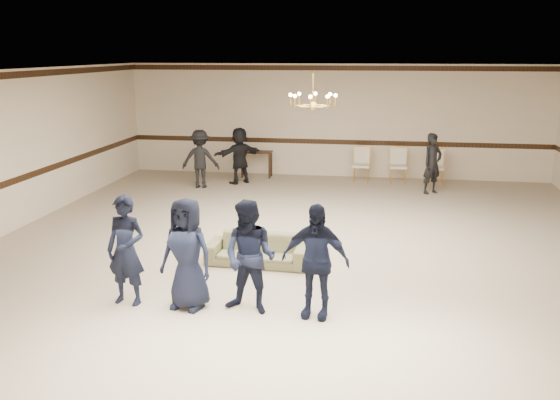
{
  "coord_description": "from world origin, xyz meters",
  "views": [
    {
      "loc": [
        1.23,
        -10.28,
        3.55
      ],
      "look_at": [
        -0.37,
        -0.5,
        1.09
      ],
      "focal_mm": 38.72,
      "sensor_mm": 36.0,
      "label": 1
    }
  ],
  "objects_px": {
    "chandelier": "(313,88)",
    "banquet_chair_mid": "(398,166)",
    "boy_d": "(315,261)",
    "boy_a": "(126,250)",
    "adult_right": "(432,164)",
    "banquet_chair_left": "(361,165)",
    "banquet_chair_right": "(436,167)",
    "settee": "(258,250)",
    "console_table": "(257,164)",
    "boy_b": "(187,254)",
    "adult_left": "(200,159)",
    "adult_mid": "(240,155)",
    "boy_c": "(250,257)"
  },
  "relations": [
    {
      "from": "adult_left",
      "to": "boy_b",
      "type": "bearing_deg",
      "value": 100.2
    },
    {
      "from": "chandelier",
      "to": "settee",
      "type": "relative_size",
      "value": 0.54
    },
    {
      "from": "banquet_chair_mid",
      "to": "adult_right",
      "type": "bearing_deg",
      "value": -55.22
    },
    {
      "from": "boy_a",
      "to": "adult_right",
      "type": "height_order",
      "value": "boy_a"
    },
    {
      "from": "adult_right",
      "to": "boy_d",
      "type": "bearing_deg",
      "value": -144.46
    },
    {
      "from": "boy_c",
      "to": "adult_left",
      "type": "height_order",
      "value": "boy_c"
    },
    {
      "from": "adult_left",
      "to": "banquet_chair_left",
      "type": "bearing_deg",
      "value": -166.66
    },
    {
      "from": "boy_b",
      "to": "settee",
      "type": "xyz_separation_m",
      "value": [
        0.62,
        1.92,
        -0.54
      ]
    },
    {
      "from": "boy_c",
      "to": "banquet_chair_mid",
      "type": "bearing_deg",
      "value": 88.68
    },
    {
      "from": "boy_b",
      "to": "banquet_chair_right",
      "type": "bearing_deg",
      "value": 77.92
    },
    {
      "from": "boy_b",
      "to": "chandelier",
      "type": "bearing_deg",
      "value": 82.42
    },
    {
      "from": "adult_mid",
      "to": "banquet_chair_right",
      "type": "distance_m",
      "value": 5.35
    },
    {
      "from": "boy_b",
      "to": "boy_d",
      "type": "xyz_separation_m",
      "value": [
        1.8,
        0.0,
        0.0
      ]
    },
    {
      "from": "adult_right",
      "to": "console_table",
      "type": "xyz_separation_m",
      "value": [
        -4.81,
        1.3,
        -0.39
      ]
    },
    {
      "from": "adult_right",
      "to": "adult_mid",
      "type": "bearing_deg",
      "value": 136.46
    },
    {
      "from": "adult_left",
      "to": "banquet_chair_left",
      "type": "height_order",
      "value": "adult_left"
    },
    {
      "from": "banquet_chair_mid",
      "to": "boy_b",
      "type": "bearing_deg",
      "value": -111.04
    },
    {
      "from": "settee",
      "to": "console_table",
      "type": "distance_m",
      "value": 7.33
    },
    {
      "from": "adult_left",
      "to": "adult_mid",
      "type": "height_order",
      "value": "same"
    },
    {
      "from": "chandelier",
      "to": "banquet_chair_mid",
      "type": "distance_m",
      "value": 6.08
    },
    {
      "from": "boy_a",
      "to": "adult_right",
      "type": "distance_m",
      "value": 9.19
    },
    {
      "from": "adult_right",
      "to": "console_table",
      "type": "height_order",
      "value": "adult_right"
    },
    {
      "from": "boy_a",
      "to": "adult_left",
      "type": "height_order",
      "value": "boy_a"
    },
    {
      "from": "boy_b",
      "to": "adult_left",
      "type": "bearing_deg",
      "value": 118.15
    },
    {
      "from": "boy_a",
      "to": "boy_d",
      "type": "relative_size",
      "value": 1.0
    },
    {
      "from": "banquet_chair_right",
      "to": "console_table",
      "type": "distance_m",
      "value": 5.0
    },
    {
      "from": "adult_left",
      "to": "adult_right",
      "type": "xyz_separation_m",
      "value": [
        6.0,
        0.3,
        0.0
      ]
    },
    {
      "from": "boy_d",
      "to": "banquet_chair_mid",
      "type": "xyz_separation_m",
      "value": [
        1.34,
        8.9,
        -0.32
      ]
    },
    {
      "from": "settee",
      "to": "adult_mid",
      "type": "height_order",
      "value": "adult_mid"
    },
    {
      "from": "boy_b",
      "to": "adult_right",
      "type": "xyz_separation_m",
      "value": [
        3.95,
        7.8,
        -0.03
      ]
    },
    {
      "from": "boy_b",
      "to": "adult_right",
      "type": "height_order",
      "value": "boy_b"
    },
    {
      "from": "settee",
      "to": "adult_right",
      "type": "bearing_deg",
      "value": 62.71
    },
    {
      "from": "settee",
      "to": "adult_right",
      "type": "height_order",
      "value": "adult_right"
    },
    {
      "from": "adult_mid",
      "to": "boy_a",
      "type": "bearing_deg",
      "value": 47.85
    },
    {
      "from": "adult_mid",
      "to": "boy_d",
      "type": "bearing_deg",
      "value": 65.88
    },
    {
      "from": "boy_d",
      "to": "adult_mid",
      "type": "height_order",
      "value": "boy_d"
    },
    {
      "from": "banquet_chair_mid",
      "to": "banquet_chair_right",
      "type": "relative_size",
      "value": 1.0
    },
    {
      "from": "boy_d",
      "to": "console_table",
      "type": "distance_m",
      "value": 9.49
    },
    {
      "from": "chandelier",
      "to": "banquet_chair_right",
      "type": "height_order",
      "value": "chandelier"
    },
    {
      "from": "boy_c",
      "to": "banquet_chair_mid",
      "type": "relative_size",
      "value": 1.68
    },
    {
      "from": "chandelier",
      "to": "boy_d",
      "type": "bearing_deg",
      "value": -82.8
    },
    {
      "from": "boy_a",
      "to": "settee",
      "type": "bearing_deg",
      "value": 59.06
    },
    {
      "from": "adult_left",
      "to": "banquet_chair_right",
      "type": "height_order",
      "value": "adult_left"
    },
    {
      "from": "banquet_chair_left",
      "to": "banquet_chair_right",
      "type": "relative_size",
      "value": 1.0
    },
    {
      "from": "boy_b",
      "to": "adult_right",
      "type": "distance_m",
      "value": 8.75
    },
    {
      "from": "banquet_chair_mid",
      "to": "banquet_chair_right",
      "type": "height_order",
      "value": "same"
    },
    {
      "from": "chandelier",
      "to": "adult_right",
      "type": "distance_m",
      "value": 5.37
    },
    {
      "from": "boy_d",
      "to": "settee",
      "type": "bearing_deg",
      "value": 129.35
    },
    {
      "from": "adult_mid",
      "to": "banquet_chair_right",
      "type": "height_order",
      "value": "adult_mid"
    },
    {
      "from": "boy_b",
      "to": "adult_left",
      "type": "distance_m",
      "value": 7.78
    }
  ]
}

